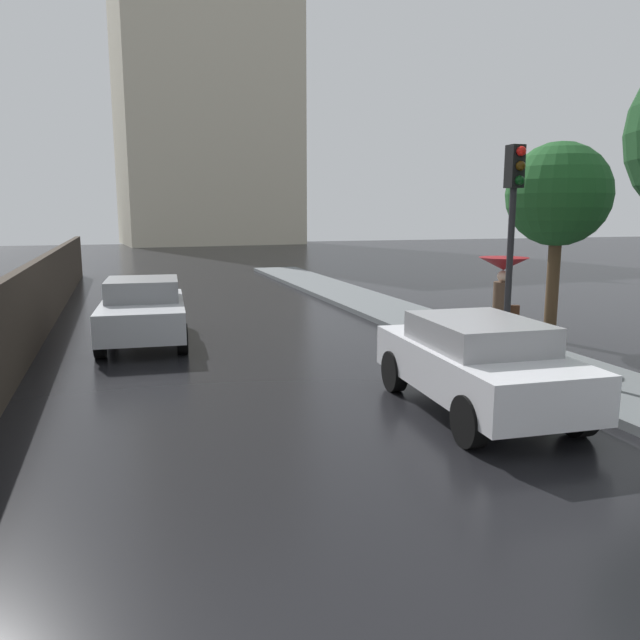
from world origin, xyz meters
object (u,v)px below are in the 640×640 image
(car_white_near_kerb, at_px, (477,362))
(street_tree_mid, at_px, (558,196))
(car_silver_mid_road, at_px, (143,310))
(pedestrian_with_umbrella_near, at_px, (503,279))
(traffic_light, at_px, (513,213))

(car_white_near_kerb, distance_m, street_tree_mid, 6.48)
(car_silver_mid_road, xyz_separation_m, street_tree_mid, (8.96, -2.69, 2.56))
(car_silver_mid_road, relative_size, street_tree_mid, 0.93)
(pedestrian_with_umbrella_near, relative_size, street_tree_mid, 0.43)
(car_white_near_kerb, bearing_deg, car_silver_mid_road, 127.38)
(car_white_near_kerb, bearing_deg, street_tree_mid, 45.19)
(traffic_light, distance_m, street_tree_mid, 3.35)
(car_silver_mid_road, relative_size, pedestrian_with_umbrella_near, 2.15)
(pedestrian_with_umbrella_near, height_order, street_tree_mid, street_tree_mid)
(traffic_light, bearing_deg, street_tree_mid, 38.48)
(car_white_near_kerb, distance_m, car_silver_mid_road, 8.07)
(car_white_near_kerb, distance_m, traffic_light, 3.42)
(car_silver_mid_road, bearing_deg, street_tree_mid, 167.28)
(car_white_near_kerb, xyz_separation_m, street_tree_mid, (4.43, 3.99, 2.55))
(pedestrian_with_umbrella_near, distance_m, street_tree_mid, 3.13)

